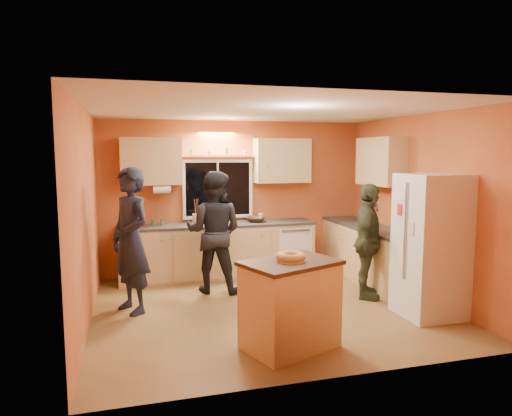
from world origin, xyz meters
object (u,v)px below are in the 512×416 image
object	(u,v)px
person_left	(131,241)
person_right	(368,241)
island	(290,304)
refrigerator	(431,246)
person_center	(214,232)

from	to	relation	value
person_left	person_right	world-z (taller)	person_left
island	person_right	xyz separation A→B (m)	(1.62, 1.30, 0.34)
refrigerator	person_center	world-z (taller)	refrigerator
person_left	refrigerator	bearing A→B (deg)	42.64
island	person_center	distance (m)	2.27
person_center	person_right	world-z (taller)	person_center
island	person_left	world-z (taller)	person_left
refrigerator	person_right	world-z (taller)	refrigerator
person_left	person_center	xyz separation A→B (m)	(1.19, 0.60, -0.04)
person_left	person_right	bearing A→B (deg)	54.72
person_right	refrigerator	bearing A→B (deg)	-119.43
island	person_center	bearing A→B (deg)	79.37
person_left	person_center	size ratio (longest dim) A/B	1.05
person_left	person_right	xyz separation A→B (m)	(3.23, -0.30, -0.12)
island	person_center	size ratio (longest dim) A/B	0.64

